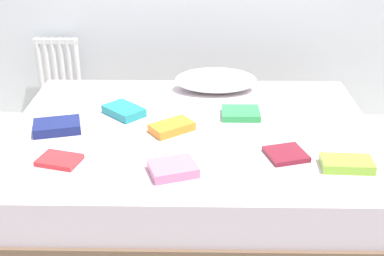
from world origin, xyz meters
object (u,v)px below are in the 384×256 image
at_px(pillow, 216,80).
at_px(textbook_teal, 124,111).
at_px(textbook_navy, 57,126).
at_px(bed, 192,169).
at_px(textbook_orange, 172,127).
at_px(textbook_pink, 173,169).
at_px(textbook_green, 241,113).
at_px(textbook_lime, 347,164).
at_px(textbook_maroon, 286,154).
at_px(radiator, 59,71).
at_px(textbook_red, 59,160).

xyz_separation_m(pillow, textbook_teal, (-0.53, -0.38, -0.05)).
bearing_deg(textbook_navy, bed, -11.65).
xyz_separation_m(bed, textbook_orange, (-0.11, -0.03, 0.28)).
height_order(textbook_pink, textbook_green, textbook_pink).
relative_size(bed, textbook_lime, 8.48).
xyz_separation_m(textbook_maroon, textbook_pink, (-0.54, -0.16, 0.01)).
xyz_separation_m(pillow, textbook_navy, (-0.86, -0.60, -0.04)).
height_order(textbook_pink, textbook_lime, textbook_pink).
xyz_separation_m(radiator, textbook_lime, (1.77, -1.60, 0.13)).
height_order(textbook_lime, textbook_navy, textbook_navy).
xyz_separation_m(textbook_maroon, textbook_teal, (-0.85, 0.47, 0.01)).
bearing_deg(pillow, textbook_lime, -58.61).
bearing_deg(radiator, textbook_pink, -60.04).
xyz_separation_m(textbook_orange, textbook_navy, (-0.61, -0.01, 0.00)).
relative_size(textbook_green, textbook_lime, 0.90).
relative_size(radiator, textbook_navy, 2.10).
height_order(bed, textbook_orange, textbook_orange).
height_order(textbook_maroon, textbook_teal, textbook_teal).
height_order(textbook_pink, textbook_orange, same).
distance_m(textbook_maroon, textbook_teal, 0.98).
height_order(bed, textbook_maroon, textbook_maroon).
bearing_deg(textbook_pink, textbook_red, 152.08).
bearing_deg(textbook_pink, radiator, 101.15).
xyz_separation_m(radiator, textbook_teal, (0.65, -1.02, 0.13)).
height_order(radiator, textbook_lime, radiator).
relative_size(radiator, textbook_pink, 2.46).
height_order(textbook_green, textbook_navy, textbook_navy).
relative_size(radiator, pillow, 1.00).
relative_size(textbook_orange, textbook_lime, 0.95).
relative_size(bed, pillow, 3.88).
height_order(bed, textbook_teal, textbook_teal).
height_order(textbook_orange, textbook_lime, textbook_orange).
bearing_deg(textbook_orange, textbook_green, -9.20).
relative_size(textbook_teal, textbook_lime, 0.95).
bearing_deg(textbook_teal, radiator, 166.23).
distance_m(textbook_orange, textbook_red, 0.62).
bearing_deg(textbook_orange, textbook_pink, -122.62).
height_order(bed, pillow, pillow).
distance_m(textbook_teal, textbook_lime, 1.26).
xyz_separation_m(radiator, pillow, (1.18, -0.64, 0.18)).
bearing_deg(textbook_red, textbook_teal, 82.27).
distance_m(textbook_orange, textbook_green, 0.43).
distance_m(textbook_maroon, textbook_green, 0.50).
distance_m(textbook_maroon, textbook_pink, 0.57).
relative_size(pillow, textbook_pink, 2.47).
relative_size(bed, radiator, 3.90).
height_order(textbook_teal, textbook_navy, textbook_navy).
xyz_separation_m(textbook_teal, textbook_navy, (-0.33, -0.21, 0.00)).
relative_size(textbook_lime, textbook_navy, 0.97).
xyz_separation_m(textbook_teal, textbook_orange, (0.28, -0.21, -0.00)).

